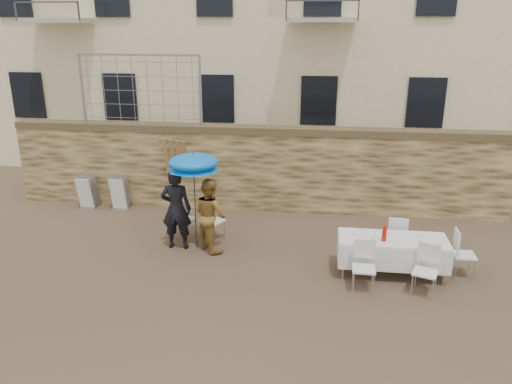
# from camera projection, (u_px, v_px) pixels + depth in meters

# --- Properties ---
(ground) EXTENTS (80.00, 80.00, 0.00)m
(ground) POSITION_uv_depth(u_px,v_px,m) (218.00, 304.00, 8.90)
(ground) COLOR brown
(ground) RESTS_ON ground
(stone_wall) EXTENTS (13.00, 0.50, 2.20)m
(stone_wall) POSITION_uv_depth(u_px,v_px,m) (255.00, 169.00, 13.24)
(stone_wall) COLOR olive
(stone_wall) RESTS_ON ground
(chain_link_fence) EXTENTS (3.20, 0.06, 1.80)m
(chain_link_fence) POSITION_uv_depth(u_px,v_px,m) (141.00, 91.00, 12.97)
(chain_link_fence) COLOR gray
(chain_link_fence) RESTS_ON stone_wall
(man_suit) EXTENTS (0.68, 0.45, 1.83)m
(man_suit) POSITION_uv_depth(u_px,v_px,m) (176.00, 209.00, 10.89)
(man_suit) COLOR black
(man_suit) RESTS_ON ground
(woman_dress) EXTENTS (1.00, 1.00, 1.63)m
(woman_dress) POSITION_uv_depth(u_px,v_px,m) (210.00, 215.00, 10.83)
(woman_dress) COLOR gold
(woman_dress) RESTS_ON ground
(umbrella) EXTENTS (1.11, 1.11, 2.01)m
(umbrella) POSITION_uv_depth(u_px,v_px,m) (193.00, 165.00, 10.62)
(umbrella) COLOR #3F3F44
(umbrella) RESTS_ON ground
(couple_chair_left) EXTENTS (0.55, 0.55, 0.96)m
(couple_chair_left) POSITION_uv_depth(u_px,v_px,m) (184.00, 218.00, 11.55)
(couple_chair_left) COLOR white
(couple_chair_left) RESTS_ON ground
(couple_chair_right) EXTENTS (0.66, 0.66, 0.96)m
(couple_chair_right) POSITION_uv_depth(u_px,v_px,m) (213.00, 220.00, 11.46)
(couple_chair_right) COLOR white
(couple_chair_right) RESTS_ON ground
(banquet_table) EXTENTS (2.10, 0.85, 0.78)m
(banquet_table) POSITION_uv_depth(u_px,v_px,m) (393.00, 240.00, 9.76)
(banquet_table) COLOR white
(banquet_table) RESTS_ON ground
(soda_bottle) EXTENTS (0.09, 0.09, 0.26)m
(soda_bottle) POSITION_uv_depth(u_px,v_px,m) (384.00, 235.00, 9.59)
(soda_bottle) COLOR red
(soda_bottle) RESTS_ON banquet_table
(table_chair_front_left) EXTENTS (0.49, 0.49, 0.96)m
(table_chair_front_left) POSITION_uv_depth(u_px,v_px,m) (364.00, 267.00, 9.21)
(table_chair_front_left) COLOR white
(table_chair_front_left) RESTS_ON ground
(table_chair_front_right) EXTENTS (0.62, 0.62, 0.96)m
(table_chair_front_right) POSITION_uv_depth(u_px,v_px,m) (425.00, 271.00, 9.08)
(table_chair_front_right) COLOR white
(table_chair_front_right) RESTS_ON ground
(table_chair_back) EXTENTS (0.53, 0.53, 0.96)m
(table_chair_back) POSITION_uv_depth(u_px,v_px,m) (397.00, 236.00, 10.57)
(table_chair_back) COLOR white
(table_chair_back) RESTS_ON ground
(table_chair_side) EXTENTS (0.49, 0.49, 0.96)m
(table_chair_side) POSITION_uv_depth(u_px,v_px,m) (465.00, 254.00, 9.76)
(table_chair_side) COLOR white
(table_chair_side) RESTS_ON ground
(chair_stack_left) EXTENTS (0.46, 0.55, 0.92)m
(chair_stack_left) POSITION_uv_depth(u_px,v_px,m) (91.00, 189.00, 13.66)
(chair_stack_left) COLOR white
(chair_stack_left) RESTS_ON ground
(chair_stack_right) EXTENTS (0.46, 0.47, 0.92)m
(chair_stack_right) POSITION_uv_depth(u_px,v_px,m) (122.00, 190.00, 13.54)
(chair_stack_right) COLOR white
(chair_stack_right) RESTS_ON ground
(wood_planks) EXTENTS (0.70, 0.20, 2.00)m
(wood_planks) POSITION_uv_depth(u_px,v_px,m) (179.00, 173.00, 13.24)
(wood_planks) COLOR #A37749
(wood_planks) RESTS_ON ground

